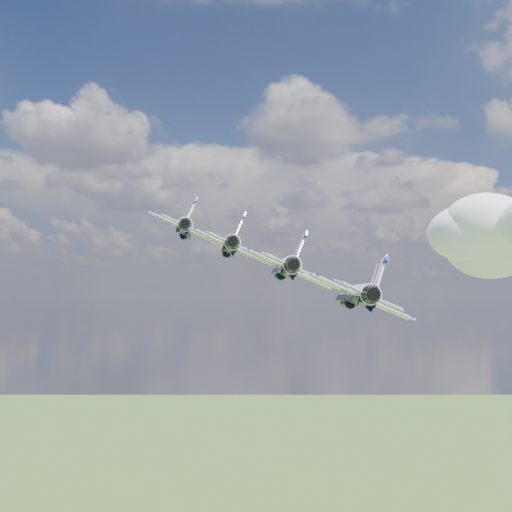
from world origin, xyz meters
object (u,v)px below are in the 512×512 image
(jet_2, at_px, (285,267))
(jet_3, at_px, (355,294))
(jet_0, at_px, (186,229))
(jet_1, at_px, (230,246))

(jet_2, distance_m, jet_3, 11.77)
(jet_2, bearing_deg, jet_3, -60.44)
(jet_0, xyz_separation_m, jet_1, (8.76, -7.26, -3.00))
(jet_1, bearing_deg, jet_3, -60.44)
(jet_1, bearing_deg, jet_2, -60.44)
(jet_0, height_order, jet_1, jet_0)
(jet_0, bearing_deg, jet_2, -60.44)
(jet_2, bearing_deg, jet_0, 119.56)
(jet_0, relative_size, jet_1, 1.00)
(jet_3, bearing_deg, jet_2, 119.56)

